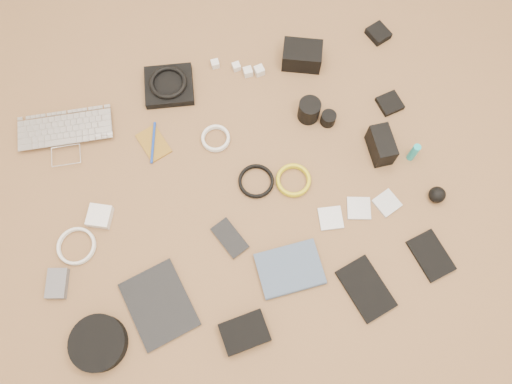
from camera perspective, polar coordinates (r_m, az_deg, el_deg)
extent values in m
cube|color=olive|center=(1.74, -1.99, -0.30)|extent=(4.00, 4.00, 0.04)
imported|color=silver|center=(1.90, -20.85, 5.46)|extent=(0.35, 0.26, 0.03)
cube|color=black|center=(1.91, -9.90, 11.86)|extent=(0.20, 0.19, 0.03)
torus|color=black|center=(1.89, -10.02, 12.24)|extent=(0.17, 0.17, 0.02)
cube|color=white|center=(1.94, -4.70, 14.39)|extent=(0.03, 0.03, 0.03)
cube|color=white|center=(1.92, -0.94, 13.57)|extent=(0.03, 0.03, 0.03)
cube|color=white|center=(1.92, 0.37, 13.70)|extent=(0.04, 0.04, 0.03)
cube|color=white|center=(1.93, -2.26, 14.13)|extent=(0.03, 0.03, 0.03)
cube|color=black|center=(1.93, 5.28, 15.26)|extent=(0.17, 0.14, 0.08)
cube|color=black|center=(2.07, 13.80, 17.19)|extent=(0.09, 0.10, 0.03)
cube|color=olive|center=(1.82, -11.63, 5.46)|extent=(0.12, 0.15, 0.01)
cylinder|color=#1438A7|center=(1.82, -11.67, 5.56)|extent=(0.05, 0.16, 0.01)
torus|color=white|center=(1.80, -4.62, 6.05)|extent=(0.10, 0.10, 0.01)
cylinder|color=black|center=(1.81, 6.09, 9.27)|extent=(0.08, 0.08, 0.08)
cylinder|color=black|center=(1.83, 8.25, 8.31)|extent=(0.07, 0.07, 0.05)
cube|color=black|center=(1.92, 15.04, 9.75)|extent=(0.09, 0.09, 0.02)
cube|color=white|center=(1.76, -17.43, -2.65)|extent=(0.10, 0.10, 0.03)
torus|color=white|center=(1.77, -19.78, -5.87)|extent=(0.14, 0.14, 0.01)
torus|color=black|center=(1.73, 0.01, 1.18)|extent=(0.16, 0.16, 0.01)
torus|color=gold|center=(1.73, 4.28, 1.27)|extent=(0.15, 0.15, 0.01)
cube|color=black|center=(1.79, 14.12, 5.20)|extent=(0.07, 0.13, 0.09)
cylinder|color=#1BADB3|center=(1.81, 17.57, 4.35)|extent=(0.03, 0.03, 0.09)
cube|color=#5E5E63|center=(1.75, -21.77, -9.69)|extent=(0.09, 0.11, 0.03)
cube|color=black|center=(1.66, -11.00, -12.50)|extent=(0.23, 0.28, 0.01)
cube|color=black|center=(1.67, -3.02, -5.28)|extent=(0.11, 0.15, 0.01)
cube|color=silver|center=(1.71, 8.53, -2.98)|extent=(0.09, 0.09, 0.01)
cube|color=silver|center=(1.73, 11.66, -1.84)|extent=(0.10, 0.10, 0.01)
cube|color=silver|center=(1.76, 14.73, -1.23)|extent=(0.10, 0.10, 0.01)
sphere|color=black|center=(1.80, 19.99, -0.30)|extent=(0.07, 0.07, 0.06)
cylinder|color=black|center=(1.68, -17.58, -16.13)|extent=(0.19, 0.19, 0.05)
cube|color=black|center=(1.61, -1.31, -15.76)|extent=(0.15, 0.11, 0.04)
imported|color=#425570|center=(1.64, 4.66, -11.31)|extent=(0.21, 0.15, 0.02)
cube|color=black|center=(1.67, 12.46, -10.73)|extent=(0.16, 0.21, 0.01)
cube|color=black|center=(1.75, 19.36, -6.86)|extent=(0.13, 0.17, 0.01)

